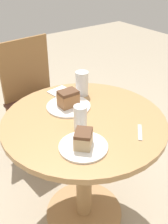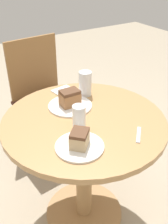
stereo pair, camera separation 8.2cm
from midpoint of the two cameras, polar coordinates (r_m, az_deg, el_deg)
name	(u,v)px [view 2 (the right image)]	position (r m, az deg, el deg)	size (l,w,h in m)	color
ground_plane	(84,213)	(1.89, 1.33, -21.07)	(8.00, 8.00, 0.00)	tan
table	(84,150)	(1.49, 1.58, -8.36)	(0.86, 0.86, 0.76)	tan
chair	(43,97)	(2.13, -7.75, 3.29)	(0.48, 0.47, 0.95)	olive
plate_near	(80,146)	(1.17, 1.04, -7.53)	(0.22, 0.22, 0.01)	white
plate_far	(69,106)	(1.46, -1.61, 1.32)	(0.24, 0.24, 0.01)	white
cake_slice_near	(79,139)	(1.14, 1.06, -5.86)	(0.11, 0.11, 0.08)	tan
cake_slice_far	(69,98)	(1.44, -1.64, 3.03)	(0.11, 0.08, 0.09)	#9E6B42
glass_lemonade	(85,85)	(1.56, 1.77, 5.91)	(0.08, 0.08, 0.15)	beige
glass_water	(79,119)	(1.26, 0.78, -1.48)	(0.06, 0.06, 0.13)	silver
napkin_stack	(65,91)	(1.62, -2.83, 4.49)	(0.14, 0.14, 0.01)	white
spoon	(139,135)	(1.28, 13.61, -4.84)	(0.10, 0.10, 0.00)	silver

